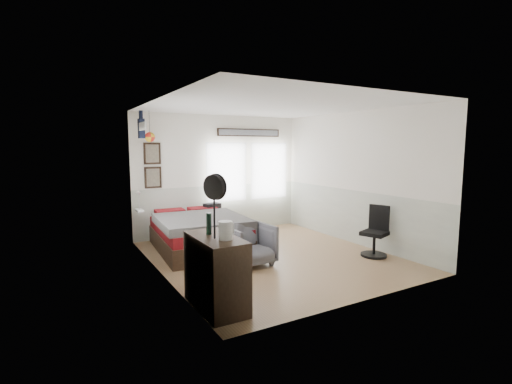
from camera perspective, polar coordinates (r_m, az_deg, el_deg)
ground_plane at (r=6.87m, az=2.41°, el=-9.91°), size 4.00×4.50×0.01m
room_shell at (r=6.70m, az=1.07°, el=3.74°), size 4.02×4.52×2.71m
wall_decor at (r=7.89m, az=-12.12°, el=7.62°), size 3.55×1.32×1.44m
bed at (r=7.28m, az=-8.82°, el=-6.24°), size 1.67×2.25×0.69m
dresser at (r=4.71m, az=-6.20°, el=-12.18°), size 0.48×1.00×0.90m
armchair at (r=6.34m, az=-1.15°, el=-8.06°), size 0.78×0.80×0.70m
nightstand at (r=8.28m, az=-6.72°, el=-5.01°), size 0.65×0.57×0.55m
task_chair at (r=7.16m, az=17.92°, el=-6.39°), size 0.52×0.52×0.93m
kettle at (r=4.42m, az=-4.70°, el=-5.91°), size 0.19×0.16×0.22m
bottle at (r=4.69m, az=-7.27°, el=-4.84°), size 0.07×0.07×0.27m
stand_fan at (r=4.41m, az=-6.35°, el=0.58°), size 0.20×0.30×0.78m
black_bag at (r=8.21m, az=-6.76°, el=-2.44°), size 0.37×0.27×0.20m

